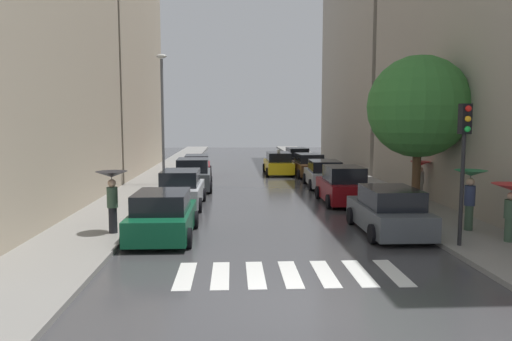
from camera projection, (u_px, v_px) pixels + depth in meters
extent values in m
cube|color=#3C3C3E|center=(253.00, 176.00, 33.99)|extent=(28.00, 72.00, 0.04)
cube|color=gray|center=(161.00, 175.00, 33.66)|extent=(3.00, 72.00, 0.15)
cube|color=gray|center=(343.00, 174.00, 34.31)|extent=(3.00, 72.00, 0.15)
cube|color=silver|center=(185.00, 276.00, 12.16)|extent=(0.45, 2.20, 0.01)
cube|color=silver|center=(220.00, 275.00, 12.20)|extent=(0.45, 2.20, 0.01)
cube|color=silver|center=(256.00, 275.00, 12.24)|extent=(0.45, 2.20, 0.01)
cube|color=silver|center=(290.00, 274.00, 12.29)|extent=(0.45, 2.20, 0.01)
cube|color=silver|center=(325.00, 273.00, 12.33)|extent=(0.45, 2.20, 0.01)
cube|color=silver|center=(359.00, 273.00, 12.38)|extent=(0.45, 2.20, 0.01)
cube|color=silver|center=(393.00, 272.00, 12.42)|extent=(0.45, 2.20, 0.01)
cube|color=#B2A38C|center=(105.00, 57.00, 35.77)|extent=(6.00, 16.19, 17.42)
cube|color=#9E9384|center=(377.00, 33.00, 40.95)|extent=(6.00, 18.16, 22.86)
cube|color=#0C4C2D|center=(163.00, 221.00, 16.07)|extent=(1.94, 4.19, 0.78)
cube|color=black|center=(162.00, 201.00, 15.78)|extent=(1.70, 2.31, 0.64)
cylinder|color=black|center=(142.00, 220.00, 17.42)|extent=(0.22, 0.64, 0.64)
cylinder|color=black|center=(195.00, 220.00, 17.51)|extent=(0.22, 0.64, 0.64)
cylinder|color=black|center=(125.00, 239.00, 14.67)|extent=(0.22, 0.64, 0.64)
cylinder|color=black|center=(188.00, 238.00, 14.76)|extent=(0.22, 0.64, 0.64)
cube|color=#B2B7BF|center=(181.00, 194.00, 21.88)|extent=(1.87, 4.34, 0.84)
cube|color=black|center=(181.00, 178.00, 21.58)|extent=(1.63, 2.39, 0.69)
cylinder|color=black|center=(166.00, 195.00, 23.29)|extent=(0.22, 0.64, 0.64)
cylinder|color=black|center=(204.00, 195.00, 23.37)|extent=(0.22, 0.64, 0.64)
cylinder|color=black|center=(156.00, 205.00, 20.45)|extent=(0.22, 0.64, 0.64)
cylinder|color=black|center=(199.00, 205.00, 20.53)|extent=(0.22, 0.64, 0.64)
cube|color=#474C51|center=(193.00, 179.00, 27.06)|extent=(2.07, 4.12, 0.90)
cube|color=black|center=(193.00, 165.00, 26.77)|extent=(1.77, 2.29, 0.74)
cylinder|color=black|center=(178.00, 182.00, 28.33)|extent=(0.24, 0.65, 0.64)
cylinder|color=black|center=(210.00, 181.00, 28.49)|extent=(0.24, 0.65, 0.64)
cylinder|color=black|center=(174.00, 188.00, 25.68)|extent=(0.24, 0.65, 0.64)
cylinder|color=black|center=(210.00, 188.00, 25.84)|extent=(0.24, 0.65, 0.64)
cube|color=maroon|center=(197.00, 169.00, 33.46)|extent=(2.02, 4.79, 0.76)
cube|color=black|center=(197.00, 159.00, 33.15)|extent=(1.71, 2.66, 0.62)
cylinder|color=black|center=(185.00, 170.00, 34.93)|extent=(0.25, 0.65, 0.64)
cylinder|color=black|center=(210.00, 170.00, 35.11)|extent=(0.25, 0.65, 0.64)
cylinder|color=black|center=(183.00, 175.00, 31.86)|extent=(0.25, 0.65, 0.64)
cylinder|color=black|center=(210.00, 175.00, 32.03)|extent=(0.25, 0.65, 0.64)
cube|color=#474C51|center=(388.00, 217.00, 16.78)|extent=(1.94, 4.43, 0.80)
cube|color=black|center=(391.00, 197.00, 16.48)|extent=(1.70, 2.44, 0.66)
cylinder|color=black|center=(351.00, 216.00, 18.21)|extent=(0.22, 0.64, 0.64)
cylinder|color=black|center=(400.00, 215.00, 18.29)|extent=(0.22, 0.64, 0.64)
cylinder|color=black|center=(373.00, 234.00, 15.31)|extent=(0.22, 0.64, 0.64)
cylinder|color=black|center=(431.00, 233.00, 15.40)|extent=(0.22, 0.64, 0.64)
cube|color=maroon|center=(343.00, 190.00, 22.75)|extent=(1.89, 4.01, 0.89)
cube|color=black|center=(344.00, 174.00, 22.47)|extent=(1.65, 2.21, 0.73)
cylinder|color=black|center=(318.00, 193.00, 24.05)|extent=(0.22, 0.64, 0.64)
cylinder|color=black|center=(355.00, 192.00, 24.15)|extent=(0.22, 0.64, 0.64)
cylinder|color=black|center=(329.00, 201.00, 21.42)|extent=(0.22, 0.64, 0.64)
cylinder|color=black|center=(370.00, 201.00, 21.52)|extent=(0.22, 0.64, 0.64)
cube|color=#B2B7BF|center=(324.00, 177.00, 28.45)|extent=(2.07, 4.53, 0.78)
cube|color=black|center=(325.00, 166.00, 28.15)|extent=(1.77, 2.51, 0.64)
cylinder|color=black|center=(305.00, 178.00, 29.93)|extent=(0.24, 0.65, 0.64)
cylinder|color=black|center=(335.00, 178.00, 29.95)|extent=(0.24, 0.65, 0.64)
cylinder|color=black|center=(311.00, 185.00, 27.00)|extent=(0.24, 0.65, 0.64)
cylinder|color=black|center=(345.00, 185.00, 27.02)|extent=(0.24, 0.65, 0.64)
cube|color=brown|center=(308.00, 168.00, 33.82)|extent=(2.05, 4.57, 0.79)
cube|color=black|center=(309.00, 158.00, 33.52)|extent=(1.74, 2.54, 0.65)
cylinder|color=black|center=(292.00, 170.00, 35.22)|extent=(0.25, 0.65, 0.64)
cylinder|color=black|center=(316.00, 169.00, 35.40)|extent=(0.25, 0.65, 0.64)
cylinder|color=black|center=(299.00, 174.00, 32.29)|extent=(0.25, 0.65, 0.64)
cylinder|color=black|center=(326.00, 174.00, 32.46)|extent=(0.25, 0.65, 0.64)
cube|color=black|center=(297.00, 161.00, 39.83)|extent=(1.95, 4.55, 0.83)
cube|color=black|center=(297.00, 152.00, 39.52)|extent=(1.65, 2.53, 0.68)
cylinder|color=black|center=(284.00, 162.00, 41.24)|extent=(0.25, 0.65, 0.64)
cylinder|color=black|center=(303.00, 162.00, 41.40)|extent=(0.25, 0.65, 0.64)
cylinder|color=black|center=(289.00, 166.00, 38.31)|extent=(0.25, 0.65, 0.64)
cylinder|color=black|center=(311.00, 166.00, 38.47)|extent=(0.25, 0.65, 0.64)
cube|color=yellow|center=(278.00, 166.00, 35.15)|extent=(1.88, 4.69, 0.80)
cube|color=black|center=(279.00, 157.00, 34.84)|extent=(1.64, 2.58, 0.65)
cube|color=#F2EDCC|center=(279.00, 151.00, 34.80)|extent=(0.20, 0.36, 0.18)
cylinder|color=black|center=(264.00, 168.00, 36.66)|extent=(0.22, 0.64, 0.64)
cylinder|color=black|center=(288.00, 168.00, 36.76)|extent=(0.22, 0.64, 0.64)
cylinder|color=black|center=(267.00, 172.00, 33.59)|extent=(0.22, 0.64, 0.64)
cylinder|color=black|center=(293.00, 172.00, 33.70)|extent=(0.22, 0.64, 0.64)
cylinder|color=gray|center=(420.00, 191.00, 23.08)|extent=(0.28, 0.28, 0.75)
cylinder|color=gray|center=(420.00, 178.00, 23.00)|extent=(0.36, 0.36, 0.59)
sphere|color=tan|center=(421.00, 169.00, 22.96)|extent=(0.23, 0.23, 0.23)
cone|color=red|center=(421.00, 163.00, 22.93)|extent=(1.00, 1.00, 0.20)
cylinder|color=#333338|center=(421.00, 171.00, 22.97)|extent=(0.02, 0.02, 0.69)
cylinder|color=#38513D|center=(469.00, 218.00, 16.55)|extent=(0.28, 0.28, 0.87)
cylinder|color=navy|center=(470.00, 195.00, 16.47)|extent=(0.36, 0.36, 0.69)
sphere|color=tan|center=(470.00, 182.00, 16.42)|extent=(0.27, 0.27, 0.27)
cone|color=#19723F|center=(471.00, 173.00, 16.38)|extent=(1.09, 1.09, 0.20)
cylinder|color=#333338|center=(470.00, 184.00, 16.43)|extent=(0.02, 0.02, 0.78)
cylinder|color=#38513D|center=(509.00, 230.00, 14.98)|extent=(0.28, 0.28, 0.75)
cylinder|color=#38513D|center=(510.00, 209.00, 14.90)|extent=(0.36, 0.36, 0.59)
sphere|color=tan|center=(511.00, 196.00, 14.86)|extent=(0.23, 0.23, 0.23)
cone|color=red|center=(512.00, 187.00, 14.83)|extent=(1.19, 1.19, 0.20)
cylinder|color=#333338|center=(511.00, 198.00, 14.87)|extent=(0.02, 0.02, 0.69)
cylinder|color=black|center=(113.00, 220.00, 16.13)|extent=(0.28, 0.28, 0.87)
cylinder|color=#38513D|center=(112.00, 197.00, 16.05)|extent=(0.36, 0.36, 0.69)
sphere|color=tan|center=(112.00, 183.00, 16.00)|extent=(0.27, 0.27, 0.27)
cone|color=black|center=(112.00, 174.00, 15.97)|extent=(1.05, 1.05, 0.20)
cylinder|color=#333338|center=(112.00, 186.00, 16.01)|extent=(0.02, 0.02, 0.78)
cylinder|color=#513823|center=(416.00, 179.00, 20.69)|extent=(0.36, 0.36, 2.54)
sphere|color=#357632|center=(419.00, 107.00, 20.36)|extent=(4.36, 4.36, 4.36)
cylinder|color=black|center=(462.00, 190.00, 14.40)|extent=(0.12, 0.12, 3.40)
cube|color=black|center=(465.00, 119.00, 14.17)|extent=(0.30, 0.30, 0.90)
sphere|color=red|center=(468.00, 109.00, 13.96)|extent=(0.18, 0.18, 0.18)
sphere|color=#F2A519|center=(468.00, 119.00, 13.99)|extent=(0.18, 0.18, 0.18)
sphere|color=green|center=(467.00, 129.00, 14.02)|extent=(0.18, 0.18, 0.18)
cylinder|color=#595B60|center=(163.00, 123.00, 27.91)|extent=(0.16, 0.16, 7.35)
ellipsoid|color=beige|center=(161.00, 56.00, 27.50)|extent=(0.60, 0.28, 0.24)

